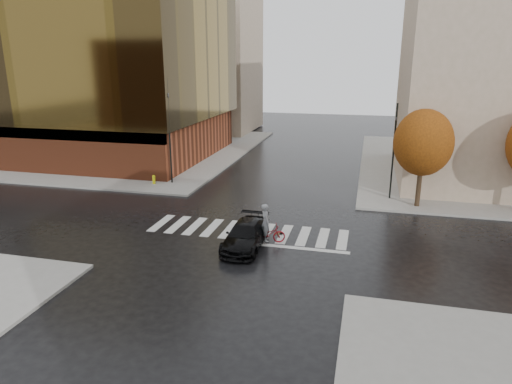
% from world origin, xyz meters
% --- Properties ---
extents(ground, '(120.00, 120.00, 0.00)m').
position_xyz_m(ground, '(0.00, 0.00, 0.00)').
color(ground, black).
rests_on(ground, ground).
extents(sidewalk_nw, '(30.00, 30.00, 0.15)m').
position_xyz_m(sidewalk_nw, '(-21.00, 21.00, 0.07)').
color(sidewalk_nw, gray).
rests_on(sidewalk_nw, ground).
extents(crosswalk, '(12.00, 3.00, 0.01)m').
position_xyz_m(crosswalk, '(0.00, 0.50, 0.01)').
color(crosswalk, silver).
rests_on(crosswalk, ground).
extents(office_glass, '(27.00, 19.00, 16.00)m').
position_xyz_m(office_glass, '(-22.00, 17.99, 8.28)').
color(office_glass, brown).
rests_on(office_glass, sidewalk_nw).
extents(building_ne_tan, '(16.00, 16.00, 18.00)m').
position_xyz_m(building_ne_tan, '(17.00, 17.00, 9.15)').
color(building_ne_tan, tan).
rests_on(building_ne_tan, sidewalk_ne).
extents(building_nw_far, '(14.00, 12.00, 20.00)m').
position_xyz_m(building_nw_far, '(-16.00, 37.00, 10.15)').
color(building_nw_far, tan).
rests_on(building_nw_far, sidewalk_nw).
extents(tree_ne_a, '(3.80, 3.80, 6.50)m').
position_xyz_m(tree_ne_a, '(10.00, 7.40, 4.46)').
color(tree_ne_a, black).
rests_on(tree_ne_a, sidewalk_ne).
extents(sedan, '(1.91, 4.64, 1.34)m').
position_xyz_m(sedan, '(0.50, -1.80, 0.67)').
color(sedan, black).
rests_on(sedan, ground).
extents(cyclist, '(2.08, 1.41, 2.24)m').
position_xyz_m(cyclist, '(1.48, -1.00, 0.76)').
color(cyclist, maroon).
rests_on(cyclist, ground).
extents(traffic_light_nw, '(0.23, 0.20, 8.16)m').
position_xyz_m(traffic_light_nw, '(-8.55, 9.00, 4.91)').
color(traffic_light_nw, black).
rests_on(traffic_light_nw, sidewalk_nw).
extents(traffic_light_ne, '(0.15, 0.18, 6.68)m').
position_xyz_m(traffic_light_ne, '(8.26, 8.79, 3.89)').
color(traffic_light_ne, black).
rests_on(traffic_light_ne, sidewalk_ne).
extents(fire_hydrant, '(0.25, 0.25, 0.70)m').
position_xyz_m(fire_hydrant, '(-9.78, 8.29, 0.53)').
color(fire_hydrant, yellow).
rests_on(fire_hydrant, sidewalk_nw).
extents(manhole, '(0.65, 0.65, 0.01)m').
position_xyz_m(manhole, '(1.87, 0.53, 0.01)').
color(manhole, '#50331C').
rests_on(manhole, ground).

